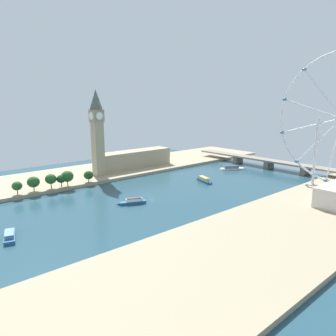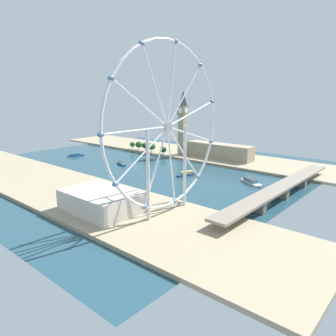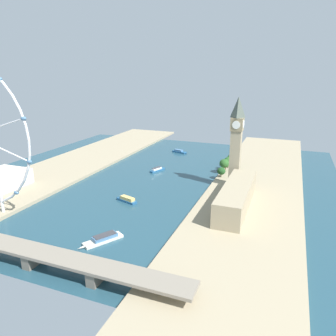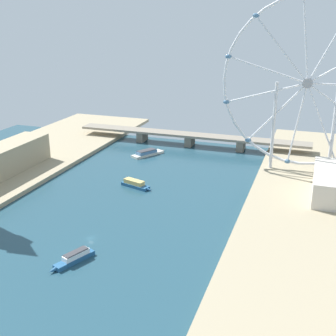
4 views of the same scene
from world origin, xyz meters
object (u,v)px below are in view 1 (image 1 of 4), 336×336
(river_bridge, at_px, (269,162))
(tour_boat_0, at_px, (133,201))
(tour_boat_1, at_px, (204,180))
(tour_boat_2, at_px, (232,168))
(tour_boat_3, at_px, (10,235))
(clock_tower, at_px, (97,132))
(parliament_block, at_px, (135,159))

(river_bridge, bearing_deg, tour_boat_0, -88.91)
(tour_boat_1, relative_size, tour_boat_2, 0.79)
(tour_boat_3, bearing_deg, tour_boat_2, -65.40)
(tour_boat_2, distance_m, tour_boat_3, 265.29)
(clock_tower, relative_size, tour_boat_0, 3.73)
(tour_boat_0, bearing_deg, tour_boat_3, 25.34)
(parliament_block, bearing_deg, tour_boat_0, -36.38)
(clock_tower, height_order, tour_boat_3, clock_tower)
(parliament_block, xyz_separation_m, tour_boat_1, (97.86, 17.76, -10.85))
(parliament_block, height_order, tour_boat_0, parliament_block)
(tour_boat_0, xyz_separation_m, tour_boat_3, (5.24, -95.68, -0.17))
(river_bridge, bearing_deg, parliament_block, -129.16)
(parliament_block, distance_m, river_bridge, 165.10)
(river_bridge, relative_size, tour_boat_0, 8.71)
(parliament_block, height_order, tour_boat_3, parliament_block)
(clock_tower, distance_m, tour_boat_2, 165.27)
(tour_boat_2, relative_size, tour_boat_3, 1.21)
(tour_boat_0, xyz_separation_m, tour_boat_2, (-29.23, 167.37, -0.08))
(river_bridge, distance_m, tour_boat_2, 47.98)
(river_bridge, distance_m, tour_boat_3, 303.54)
(parliament_block, bearing_deg, river_bridge, 50.84)
(tour_boat_0, height_order, tour_boat_3, tour_boat_0)
(tour_boat_3, bearing_deg, tour_boat_1, -68.26)
(parliament_block, xyz_separation_m, river_bridge, (104.21, 127.96, -4.56))
(clock_tower, xyz_separation_m, tour_boat_0, (96.29, -24.18, -48.03))
(parliament_block, distance_m, tour_boat_3, 209.13)
(parliament_block, xyz_separation_m, tour_boat_0, (108.18, -79.69, -10.93))
(clock_tower, xyz_separation_m, tour_boat_1, (85.98, 73.26, -47.96))
(tour_boat_0, bearing_deg, parliament_block, -104.17)
(parliament_block, distance_m, tour_boat_2, 118.50)
(clock_tower, distance_m, tour_boat_0, 110.29)
(tour_boat_1, height_order, tour_boat_2, tour_boat_1)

